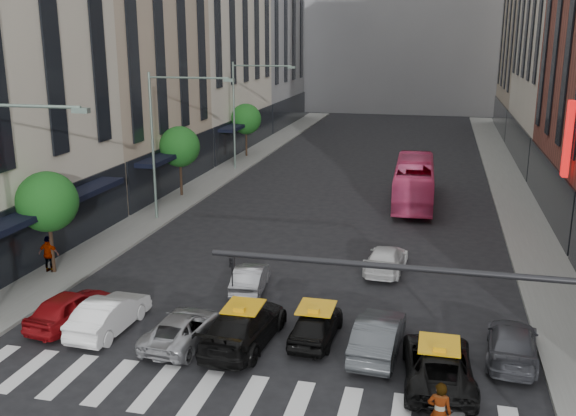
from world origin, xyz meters
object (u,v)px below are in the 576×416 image
Objects in this scene: streetlamp_mid at (166,127)px; car_white_front at (109,314)px; taxi_center at (316,324)px; streetlamp_far at (245,102)px; pedestrian_far at (49,254)px; taxi_left at (244,326)px; bus at (414,182)px; car_red at (70,308)px.

car_white_front is at bearing -75.35° from streetlamp_mid.
streetlamp_mid reaches higher than taxi_center.
streetlamp_far is 26.55m from pedestrian_far.
taxi_left is at bearing -57.70° from streetlamp_mid.
bus reaches higher than taxi_center.
pedestrian_far is (-4.03, 4.74, 0.35)m from car_red.
bus is (12.47, 22.84, 0.81)m from car_red.
streetlamp_mid is at bearing -102.38° from pedestrian_far.
streetlamp_far is 32.61m from taxi_center.
pedestrian_far is at bearing -18.86° from taxi_left.
car_red is 2.29× the size of pedestrian_far.
streetlamp_far reaches higher than taxi_center.
streetlamp_far is 31.63m from car_white_front.
streetlamp_mid is 15.80m from car_red.
pedestrian_far is at bearing 46.12° from bus.
bus is (10.66, 23.01, 0.81)m from car_white_front.
bus reaches higher than car_red.
streetlamp_far is at bearing -30.12° from bus.
taxi_center is (8.04, 1.07, -0.04)m from car_white_front.
taxi_center is (11.94, -13.88, -5.25)m from streetlamp_mid.
streetlamp_mid is at bearing -46.68° from taxi_center.
streetlamp_mid is 11.31m from pedestrian_far.
pedestrian_far reaches higher than car_red.
streetlamp_mid is at bearing -72.90° from car_white_front.
bus is at bearing -112.40° from car_white_front.
taxi_left is (9.38, -30.84, -5.15)m from streetlamp_far.
taxi_center is at bearing 163.06° from pedestrian_far.
bus is (2.62, 21.94, 0.86)m from taxi_center.
streetlamp_mid is 19.05m from taxi_center.
car_red is at bearing -81.95° from streetlamp_mid.
car_red is at bearing 128.91° from pedestrian_far.
streetlamp_far is 1.74× the size of taxi_left.
car_red reaches higher than car_white_front.
streetlamp_mid reaches higher than pedestrian_far.
streetlamp_mid is 1.74× the size of taxi_left.
car_red is at bearing 7.79° from taxi_center.
taxi_center is 0.35× the size of bus.
streetlamp_far is 2.35× the size of taxi_center.
streetlamp_mid reaches higher than bus.
taxi_left is 0.48× the size of bus.
pedestrian_far reaches higher than taxi_left.
streetlamp_mid is 2.35× the size of taxi_center.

